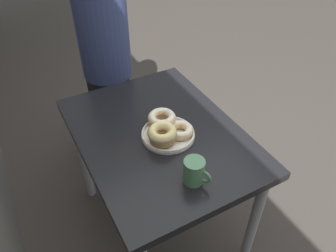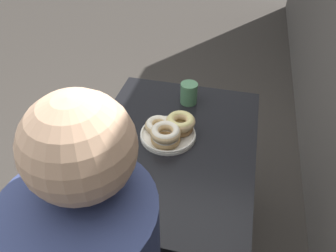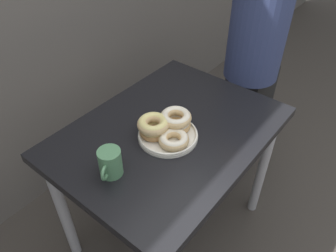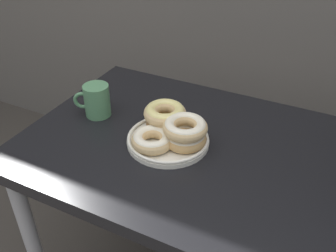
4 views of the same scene
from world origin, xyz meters
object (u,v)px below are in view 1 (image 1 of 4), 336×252
at_px(dining_table, 159,147).
at_px(coffee_mug, 194,171).
at_px(donut_plate, 166,129).
at_px(person_figure, 106,64).

xyz_separation_m(dining_table, coffee_mug, (-0.32, 0.01, 0.15)).
relative_size(donut_plate, coffee_mug, 2.23).
height_order(donut_plate, coffee_mug, coffee_mug).
bearing_deg(coffee_mug, person_figure, -1.26).
bearing_deg(person_figure, coffee_mug, 178.74).
xyz_separation_m(coffee_mug, person_figure, (1.04, -0.02, -0.06)).
bearing_deg(dining_table, person_figure, -0.91).
bearing_deg(donut_plate, person_figure, 0.52).
relative_size(dining_table, coffee_mug, 8.33).
relative_size(dining_table, person_figure, 0.68).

